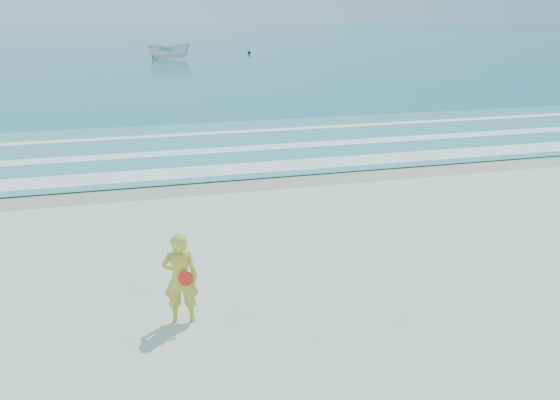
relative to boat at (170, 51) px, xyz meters
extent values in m
plane|color=silver|center=(-1.49, -57.74, -0.96)|extent=(400.00, 400.00, 0.00)
cube|color=#B2A893|center=(-1.49, -48.74, -0.96)|extent=(400.00, 2.40, 0.00)
cube|color=#19727F|center=(-1.49, 47.26, -0.94)|extent=(400.00, 190.00, 0.04)
cube|color=#59B7AD|center=(-1.49, -43.74, -0.91)|extent=(400.00, 10.00, 0.01)
cube|color=white|center=(-1.49, -47.44, -0.91)|extent=(400.00, 1.40, 0.01)
cube|color=white|center=(-1.49, -44.54, -0.91)|extent=(400.00, 0.90, 0.01)
cube|color=white|center=(-1.49, -41.24, -0.91)|extent=(400.00, 0.60, 0.01)
imported|color=silver|center=(0.00, 0.00, 0.00)|extent=(4.87, 2.09, 1.84)
sphere|color=black|center=(10.42, 5.38, -0.72)|extent=(0.40, 0.40, 0.40)
imported|color=gold|center=(-3.59, -57.06, -0.09)|extent=(0.69, 0.51, 1.74)
cylinder|color=red|center=(-3.51, -57.24, -0.02)|extent=(0.27, 0.08, 0.27)
camera|label=1|loc=(-4.07, -66.00, 4.46)|focal=35.00mm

